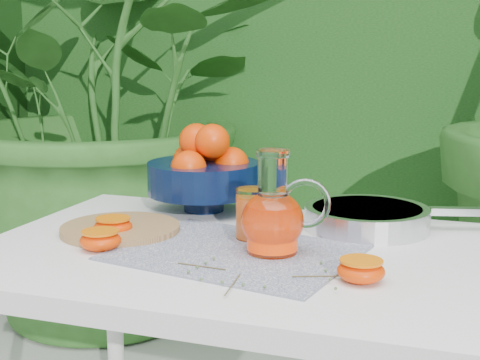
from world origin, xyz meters
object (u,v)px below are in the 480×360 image
(juice_pitcher, at_px, (274,218))
(saute_pan, at_px, (369,217))
(white_table, at_px, (237,287))
(fruit_bowl, at_px, (204,171))
(cutting_board, at_px, (121,229))

(juice_pitcher, distance_m, saute_pan, 0.28)
(white_table, xyz_separation_m, saute_pan, (0.22, 0.22, 0.11))
(fruit_bowl, relative_size, juice_pitcher, 1.59)
(white_table, distance_m, fruit_bowl, 0.37)
(fruit_bowl, bearing_deg, saute_pan, -7.16)
(cutting_board, distance_m, juice_pitcher, 0.36)
(cutting_board, bearing_deg, saute_pan, 21.99)
(cutting_board, xyz_separation_m, juice_pitcher, (0.35, -0.04, 0.06))
(white_table, xyz_separation_m, juice_pitcher, (0.08, -0.02, 0.15))
(fruit_bowl, bearing_deg, cutting_board, -110.34)
(cutting_board, xyz_separation_m, fruit_bowl, (0.09, 0.25, 0.09))
(cutting_board, relative_size, fruit_bowl, 0.81)
(cutting_board, relative_size, saute_pan, 0.51)
(white_table, relative_size, cutting_board, 4.00)
(white_table, bearing_deg, saute_pan, 44.45)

